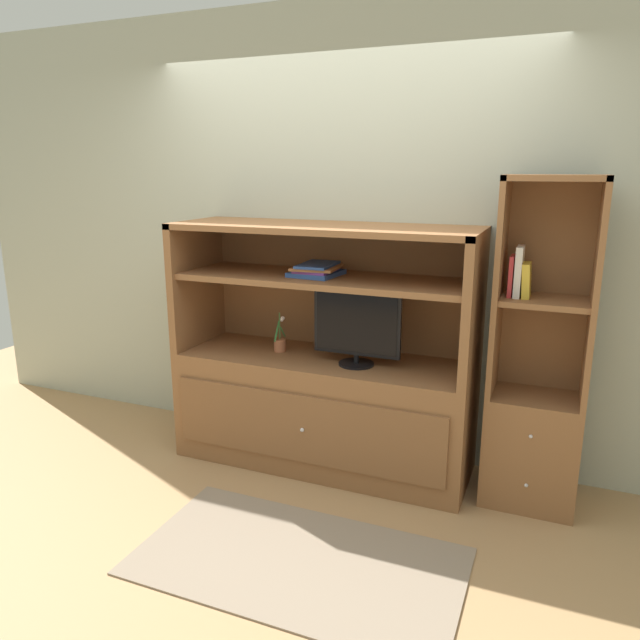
{
  "coord_description": "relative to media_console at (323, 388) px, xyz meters",
  "views": [
    {
      "loc": [
        1.32,
        -2.84,
        1.82
      ],
      "look_at": [
        0.0,
        0.35,
        0.94
      ],
      "focal_mm": 33.49,
      "sensor_mm": 36.0,
      "label": 1
    }
  ],
  "objects": [
    {
      "name": "ground_plane",
      "position": [
        0.0,
        -0.4,
        -0.49
      ],
      "size": [
        8.0,
        8.0,
        0.0
      ],
      "primitive_type": "plane",
      "color": "tan"
    },
    {
      "name": "painted_rear_wall",
      "position": [
        0.0,
        0.35,
        0.91
      ],
      "size": [
        6.0,
        0.1,
        2.8
      ],
      "primitive_type": "cube",
      "color": "#ADB29E",
      "rests_on": "ground_plane"
    },
    {
      "name": "area_rug",
      "position": [
        0.28,
        -1.0,
        -0.48
      ],
      "size": [
        1.55,
        0.84,
        0.01
      ],
      "primitive_type": "cube",
      "color": "gray",
      "rests_on": "ground_plane"
    },
    {
      "name": "media_console",
      "position": [
        0.0,
        0.0,
        0.0
      ],
      "size": [
        1.83,
        0.64,
        1.5
      ],
      "color": "brown",
      "rests_on": "ground_plane"
    },
    {
      "name": "tv_monitor",
      "position": [
        0.23,
        -0.06,
        0.44
      ],
      "size": [
        0.53,
        0.21,
        0.46
      ],
      "color": "black",
      "rests_on": "media_console"
    },
    {
      "name": "potted_plant",
      "position": [
        -0.3,
        0.01,
        0.26
      ],
      "size": [
        0.08,
        0.12,
        0.25
      ],
      "color": "#B26642",
      "rests_on": "media_console"
    },
    {
      "name": "magazine_stack",
      "position": [
        -0.04,
        -0.0,
        0.75
      ],
      "size": [
        0.29,
        0.32,
        0.07
      ],
      "color": "#2D519E",
      "rests_on": "media_console"
    },
    {
      "name": "bookshelf_tall",
      "position": [
        1.24,
        0.01,
        0.09
      ],
      "size": [
        0.5,
        0.38,
        1.79
      ],
      "color": "brown",
      "rests_on": "ground_plane"
    },
    {
      "name": "upright_book_row",
      "position": [
        1.11,
        -0.0,
        0.79
      ],
      "size": [
        0.11,
        0.15,
        0.27
      ],
      "color": "red",
      "rests_on": "bookshelf_tall"
    }
  ]
}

